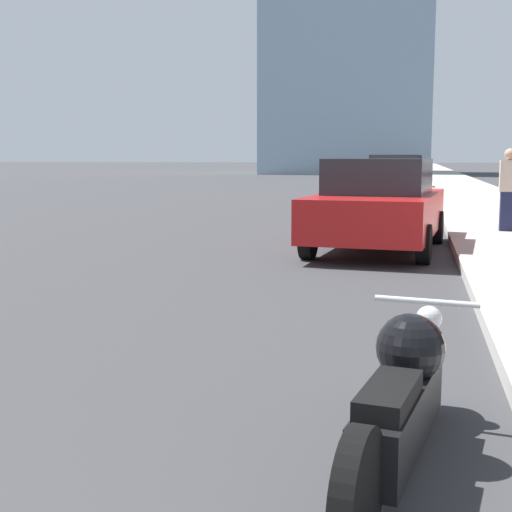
# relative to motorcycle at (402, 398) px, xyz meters

# --- Properties ---
(sidewalk) EXTENTS (3.26, 240.00, 0.15)m
(sidewalk) POSITION_rel_motorcycle_xyz_m (2.31, 36.40, -0.31)
(sidewalk) COLOR #B2ADA3
(sidewalk) RESTS_ON ground_plane
(motorcycle) EXTENTS (0.68, 2.27, 0.79)m
(motorcycle) POSITION_rel_motorcycle_xyz_m (0.00, 0.00, 0.00)
(motorcycle) COLOR black
(motorcycle) RESTS_ON ground_plane
(parked_car_red) EXTENTS (2.31, 4.57, 1.58)m
(parked_car_red) POSITION_rel_motorcycle_xyz_m (-0.58, 8.79, 0.41)
(parked_car_red) COLOR red
(parked_car_red) RESTS_ON ground_plane
(parked_car_silver) EXTENTS (1.99, 4.30, 1.68)m
(parked_car_silver) POSITION_rel_motorcycle_xyz_m (-0.71, 21.41, 0.46)
(parked_car_silver) COLOR #BCBCC1
(parked_car_silver) RESTS_ON ground_plane
(parked_car_yellow) EXTENTS (1.91, 4.53, 1.52)m
(parked_car_yellow) POSITION_rel_motorcycle_xyz_m (-0.53, 32.77, 0.38)
(parked_car_yellow) COLOR gold
(parked_car_yellow) RESTS_ON ground_plane
(parked_car_black) EXTENTS (2.09, 4.43, 1.72)m
(parked_car_black) POSITION_rel_motorcycle_xyz_m (-0.44, 45.85, 0.49)
(parked_car_black) COLOR black
(parked_car_black) RESTS_ON ground_plane
(pedestrian) EXTENTS (0.36, 0.23, 1.63)m
(pedestrian) POSITION_rel_motorcycle_xyz_m (1.83, 11.26, 0.59)
(pedestrian) COLOR #1E2347
(pedestrian) RESTS_ON sidewalk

